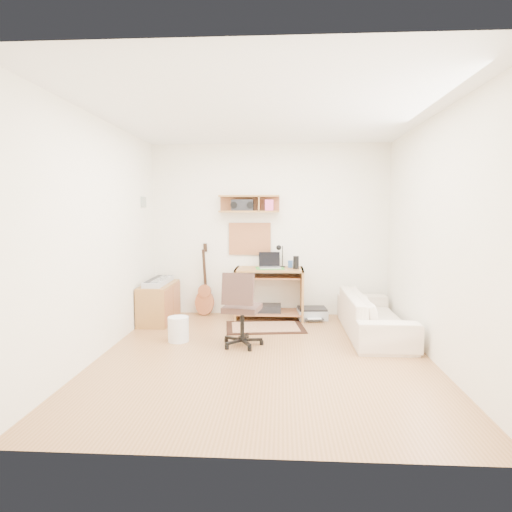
# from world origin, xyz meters

# --- Properties ---
(floor) EXTENTS (3.60, 4.00, 0.01)m
(floor) POSITION_xyz_m (0.00, 0.00, -0.01)
(floor) COLOR #A97646
(floor) RESTS_ON ground
(ceiling) EXTENTS (3.60, 4.00, 0.01)m
(ceiling) POSITION_xyz_m (0.00, 0.00, 2.60)
(ceiling) COLOR white
(ceiling) RESTS_ON ground
(back_wall) EXTENTS (3.60, 0.01, 2.60)m
(back_wall) POSITION_xyz_m (0.00, 2.00, 1.30)
(back_wall) COLOR white
(back_wall) RESTS_ON ground
(left_wall) EXTENTS (0.01, 4.00, 2.60)m
(left_wall) POSITION_xyz_m (-1.80, 0.00, 1.30)
(left_wall) COLOR white
(left_wall) RESTS_ON ground
(right_wall) EXTENTS (0.01, 4.00, 2.60)m
(right_wall) POSITION_xyz_m (1.80, 0.00, 1.30)
(right_wall) COLOR white
(right_wall) RESTS_ON ground
(wall_shelf) EXTENTS (0.90, 0.25, 0.26)m
(wall_shelf) POSITION_xyz_m (-0.30, 1.88, 1.70)
(wall_shelf) COLOR #A5723A
(wall_shelf) RESTS_ON back_wall
(cork_board) EXTENTS (0.64, 0.03, 0.49)m
(cork_board) POSITION_xyz_m (-0.30, 1.98, 1.17)
(cork_board) COLOR #A28351
(cork_board) RESTS_ON back_wall
(wall_photo) EXTENTS (0.02, 0.20, 0.15)m
(wall_photo) POSITION_xyz_m (-1.79, 1.50, 1.72)
(wall_photo) COLOR #4C8CBF
(wall_photo) RESTS_ON left_wall
(desk) EXTENTS (1.00, 0.55, 0.75)m
(desk) POSITION_xyz_m (0.01, 1.73, 0.38)
(desk) COLOR #A5723A
(desk) RESTS_ON floor
(laptop) EXTENTS (0.35, 0.35, 0.24)m
(laptop) POSITION_xyz_m (0.02, 1.71, 0.87)
(laptop) COLOR silver
(laptop) RESTS_ON desk
(speaker) EXTENTS (0.09, 0.09, 0.19)m
(speaker) POSITION_xyz_m (0.40, 1.68, 0.84)
(speaker) COLOR black
(speaker) RESTS_ON desk
(desk_lamp) EXTENTS (0.11, 0.11, 0.33)m
(desk_lamp) POSITION_xyz_m (0.20, 1.87, 0.92)
(desk_lamp) COLOR black
(desk_lamp) RESTS_ON desk
(pencil_cup) EXTENTS (0.07, 0.07, 0.11)m
(pencil_cup) POSITION_xyz_m (0.32, 1.83, 0.80)
(pencil_cup) COLOR #345C9D
(pencil_cup) RESTS_ON desk
(boombox) EXTENTS (0.32, 0.15, 0.17)m
(boombox) POSITION_xyz_m (-0.40, 1.87, 1.68)
(boombox) COLOR black
(boombox) RESTS_ON wall_shelf
(rug) EXTENTS (1.14, 0.84, 0.01)m
(rug) POSITION_xyz_m (-0.03, 1.18, 0.01)
(rug) COLOR tan
(rug) RESTS_ON floor
(task_chair) EXTENTS (0.53, 0.53, 0.90)m
(task_chair) POSITION_xyz_m (-0.27, 0.36, 0.45)
(task_chair) COLOR #3B2923
(task_chair) RESTS_ON floor
(cabinet) EXTENTS (0.40, 0.90, 0.55)m
(cabinet) POSITION_xyz_m (-1.58, 1.44, 0.28)
(cabinet) COLOR #A5723A
(cabinet) RESTS_ON floor
(music_keyboard) EXTENTS (0.25, 0.80, 0.07)m
(music_keyboard) POSITION_xyz_m (-1.58, 1.44, 0.58)
(music_keyboard) COLOR #B2B5BA
(music_keyboard) RESTS_ON cabinet
(guitar) EXTENTS (0.32, 0.22, 1.11)m
(guitar) POSITION_xyz_m (-0.99, 1.86, 0.55)
(guitar) COLOR #AA5A34
(guitar) RESTS_ON floor
(waste_basket) EXTENTS (0.30, 0.30, 0.30)m
(waste_basket) POSITION_xyz_m (-1.07, 0.49, 0.15)
(waste_basket) COLOR white
(waste_basket) RESTS_ON floor
(printer) EXTENTS (0.45, 0.37, 0.16)m
(printer) POSITION_xyz_m (0.64, 1.71, 0.09)
(printer) COLOR #A5A8AA
(printer) RESTS_ON floor
(sofa) EXTENTS (0.53, 1.80, 0.70)m
(sofa) POSITION_xyz_m (1.38, 0.92, 0.35)
(sofa) COLOR beige
(sofa) RESTS_ON floor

